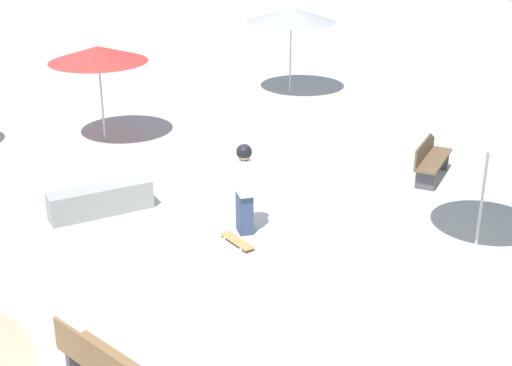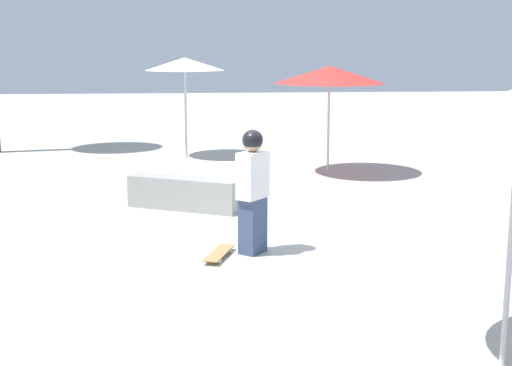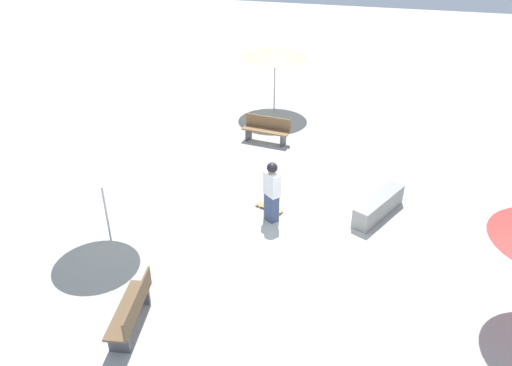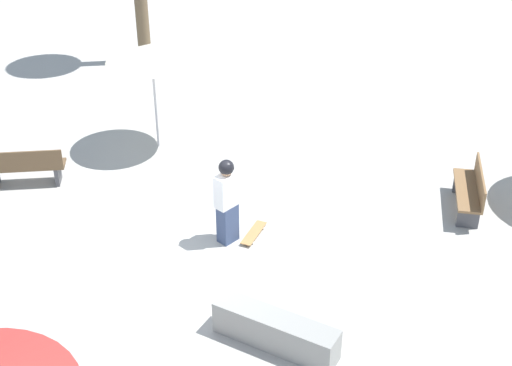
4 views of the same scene
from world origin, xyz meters
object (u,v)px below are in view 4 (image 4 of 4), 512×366
object	(u,v)px
skater_main	(227,198)
shade_umbrella_cream	(151,53)
concrete_ledge	(275,331)
bench_near	(471,191)
bench_far	(24,167)
skateboard	(254,233)

from	to	relation	value
skater_main	shade_umbrella_cream	size ratio (longest dim) A/B	0.69
concrete_ledge	bench_near	world-z (taller)	bench_near
skater_main	bench_far	xyz separation A→B (m)	(4.26, -1.71, -0.46)
skater_main	bench_far	size ratio (longest dim) A/B	1.00
bench_far	concrete_ledge	bearing A→B (deg)	-49.02
skater_main	shade_umbrella_cream	bearing A→B (deg)	67.76
shade_umbrella_cream	concrete_ledge	bearing A→B (deg)	114.50
skater_main	concrete_ledge	distance (m)	2.86
concrete_ledge	bench_far	bearing A→B (deg)	-39.84
bench_near	bench_far	bearing A→B (deg)	94.34
bench_near	bench_far	distance (m)	8.81
bench_far	shade_umbrella_cream	bearing A→B (deg)	28.47
bench_near	bench_far	xyz separation A→B (m)	(8.80, -0.43, 0.00)
skateboard	bench_far	distance (m)	4.98
skater_main	concrete_ledge	world-z (taller)	skater_main
concrete_ledge	shade_umbrella_cream	distance (m)	7.06
skater_main	bench_near	world-z (taller)	skater_main
concrete_ledge	bench_far	distance (m)	6.77
concrete_ledge	bench_far	size ratio (longest dim) A/B	1.17
bench_near	concrete_ledge	bearing A→B (deg)	144.47
skater_main	concrete_ledge	bearing A→B (deg)	-120.63
bench_near	shade_umbrella_cream	world-z (taller)	shade_umbrella_cream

